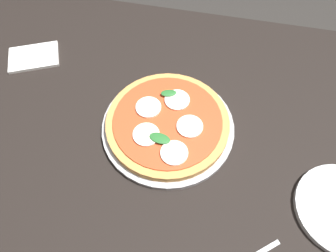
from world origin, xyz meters
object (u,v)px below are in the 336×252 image
at_px(dining_table, 167,169).
at_px(napkin, 34,57).
at_px(pizza, 168,123).
at_px(serving_tray, 168,127).

distance_m(dining_table, napkin, 0.47).
relative_size(dining_table, pizza, 4.93).
bearing_deg(pizza, napkin, 160.31).
bearing_deg(dining_table, serving_tray, 99.11).
relative_size(serving_tray, pizza, 1.08).
height_order(serving_tray, pizza, pizza).
xyz_separation_m(serving_tray, napkin, (-0.40, 0.14, -0.00)).
distance_m(dining_table, serving_tray, 0.12).
bearing_deg(pizza, serving_tray, -29.81).
xyz_separation_m(dining_table, serving_tray, (-0.01, 0.06, 0.10)).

